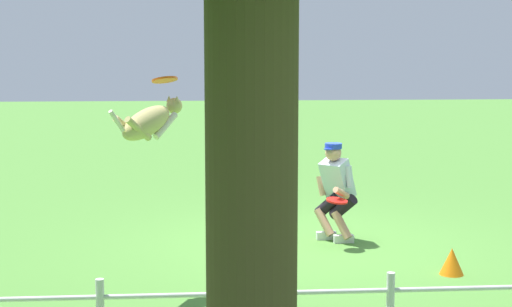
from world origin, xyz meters
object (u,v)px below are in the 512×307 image
person (336,188)px  frisbee_flying (165,80)px  training_cone (452,261)px  dog (150,122)px  frisbee_held (337,201)px

person → frisbee_flying: (2.13, 1.65, 1.47)m
frisbee_flying → training_cone: size_ratio=0.91×
person → training_cone: size_ratio=4.32×
dog → frisbee_flying: 0.52m
frisbee_held → training_cone: (-1.07, 1.27, -0.46)m
training_cone → frisbee_held: bearing=-50.1°
dog → frisbee_held: 2.94m
frisbee_flying → frisbee_held: (-2.08, -1.27, -1.56)m
training_cone → person: bearing=-58.5°
dog → training_cone: bearing=-46.1°
dog → training_cone: 3.68m
dog → frisbee_flying: bearing=10.4°
person → training_cone: person is taller
person → frisbee_held: bearing=38.4°
dog → frisbee_held: dog is taller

